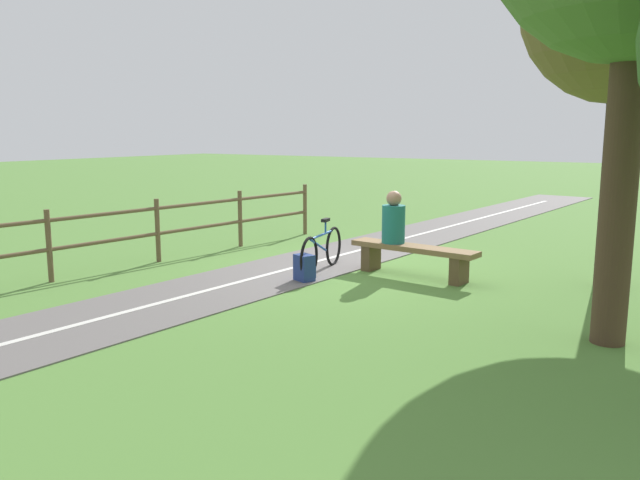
{
  "coord_description": "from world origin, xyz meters",
  "views": [
    {
      "loc": [
        -4.83,
        8.67,
        2.17
      ],
      "look_at": [
        -0.35,
        1.58,
        0.73
      ],
      "focal_mm": 35.49,
      "sensor_mm": 36.0,
      "label": 1
    }
  ],
  "objects": [
    {
      "name": "ground_plane",
      "position": [
        0.0,
        0.0,
        0.0
      ],
      "size": [
        80.0,
        80.0,
        0.0
      ],
      "primitive_type": "plane",
      "color": "#548438"
    },
    {
      "name": "paved_path",
      "position": [
        1.14,
        4.0,
        0.01
      ],
      "size": [
        4.94,
        36.02,
        0.02
      ],
      "primitive_type": "cube",
      "rotation": [
        0.0,
        0.0,
        -0.09
      ],
      "color": "#66605E",
      "rests_on": "ground_plane"
    },
    {
      "name": "path_centre_line",
      "position": [
        1.14,
        4.0,
        0.02
      ],
      "size": [
        2.9,
        31.89,
        0.0
      ],
      "primitive_type": "cube",
      "rotation": [
        0.0,
        0.0,
        -0.09
      ],
      "color": "silver",
      "rests_on": "paved_path"
    },
    {
      "name": "bench",
      "position": [
        -1.02,
        -0.01,
        0.34
      ],
      "size": [
        2.06,
        0.59,
        0.48
      ],
      "rotation": [
        0.0,
        0.0,
        -0.11
      ],
      "color": "brown",
      "rests_on": "ground_plane"
    },
    {
      "name": "person_seated",
      "position": [
        -0.66,
        -0.04,
        0.83
      ],
      "size": [
        0.39,
        0.39,
        0.81
      ],
      "rotation": [
        0.0,
        0.0,
        -0.11
      ],
      "color": "#1E6B66",
      "rests_on": "bench"
    },
    {
      "name": "bicycle",
      "position": [
        0.32,
        0.47,
        0.34
      ],
      "size": [
        0.37,
        1.68,
        0.83
      ],
      "rotation": [
        0.0,
        0.0,
        1.76
      ],
      "color": "black",
      "rests_on": "ground_plane"
    },
    {
      "name": "backpack",
      "position": [
        0.19,
        1.15,
        0.2
      ],
      "size": [
        0.33,
        0.32,
        0.4
      ],
      "rotation": [
        0.0,
        0.0,
        2.78
      ],
      "color": "navy",
      "rests_on": "ground_plane"
    },
    {
      "name": "fence_roadside",
      "position": [
        3.31,
        3.15,
        0.64
      ],
      "size": [
        1.49,
        11.38,
        1.07
      ],
      "rotation": [
        0.0,
        0.0,
        1.45
      ],
      "color": "brown",
      "rests_on": "ground_plane"
    },
    {
      "name": "tree_near_bench",
      "position": [
        -3.55,
        -0.87,
        3.84
      ],
      "size": [
        2.65,
        2.65,
        5.19
      ],
      "color": "#38281E",
      "rests_on": "ground_plane"
    }
  ]
}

